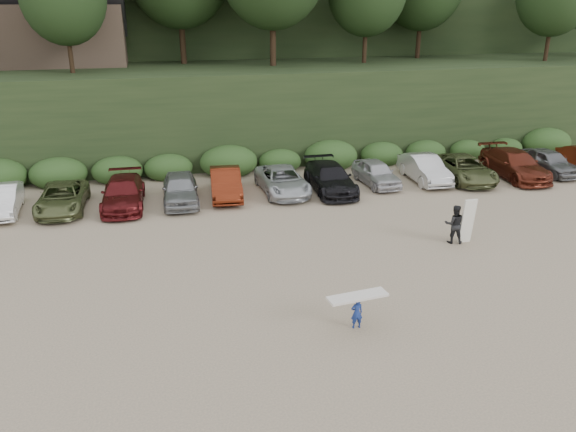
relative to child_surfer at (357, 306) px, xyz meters
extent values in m
plane|color=tan|center=(0.55, 4.35, -0.83)|extent=(120.00, 120.00, 0.00)
cube|color=black|center=(0.55, 26.35, 2.17)|extent=(80.00, 14.00, 6.00)
cube|color=black|center=(0.55, 44.35, 7.17)|extent=(90.00, 30.00, 16.00)
cube|color=#2B491E|center=(0.00, 18.85, -0.23)|extent=(46.20, 2.00, 1.20)
cube|color=brown|center=(-11.45, 28.35, 7.17)|extent=(8.00, 6.00, 4.00)
imported|color=white|center=(-13.79, 14.42, -0.11)|extent=(1.83, 4.47, 1.44)
imported|color=#5A6339|center=(-10.91, 14.23, -0.14)|extent=(2.40, 4.99, 1.37)
imported|color=#571315|center=(-7.86, 14.08, -0.08)|extent=(2.29, 5.25, 1.50)
imported|color=gray|center=(-4.90, 14.01, -0.04)|extent=(2.01, 4.69, 1.58)
imported|color=#63200E|center=(-2.39, 14.49, -0.05)|extent=(2.00, 4.81, 1.55)
imported|color=#B5B8BC|center=(0.81, 14.41, -0.11)|extent=(2.53, 5.20, 1.42)
imported|color=black|center=(3.51, 14.03, -0.06)|extent=(2.21, 5.33, 1.54)
imported|color=#BBBABF|center=(6.55, 14.60, -0.11)|extent=(1.96, 4.32, 1.44)
imported|color=silver|center=(9.62, 14.56, -0.04)|extent=(1.78, 4.79, 1.56)
imported|color=#575F37|center=(12.04, 14.17, -0.09)|extent=(2.76, 5.44, 1.47)
imported|color=#602316|center=(15.37, 14.00, -0.01)|extent=(2.43, 5.71, 1.64)
imported|color=slate|center=(17.96, 14.24, -0.06)|extent=(2.17, 4.62, 1.53)
imported|color=navy|center=(0.00, 0.00, -0.27)|extent=(0.41, 0.28, 1.11)
cube|color=silver|center=(0.00, 0.00, 0.35)|extent=(2.08, 0.80, 0.08)
imported|color=black|center=(6.66, 5.69, 0.06)|extent=(1.04, 0.92, 1.78)
cube|color=white|center=(7.19, 5.51, 0.22)|extent=(0.59, 0.31, 2.10)
camera|label=1|loc=(-5.97, -15.13, 9.29)|focal=35.00mm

